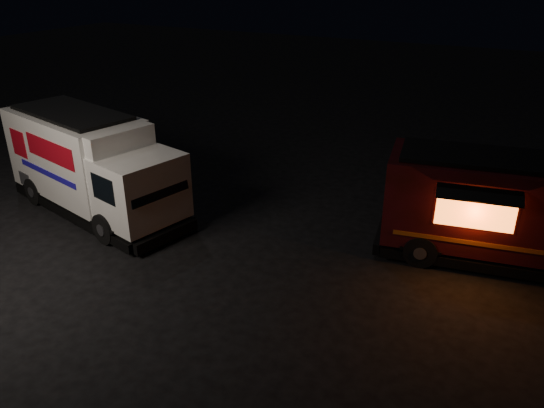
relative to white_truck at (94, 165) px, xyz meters
The scene contains 3 objects.
ground 3.84m from the white_truck, 21.95° to the right, with size 80.00×80.00×0.00m, color black.
white_truck is the anchor object (origin of this frame).
red_truck 10.91m from the white_truck, 13.16° to the left, with size 5.71×2.10×2.66m, color #3E0B13, non-canonical shape.
Camera 1 is at (7.73, -8.87, 6.79)m, focal length 35.00 mm.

